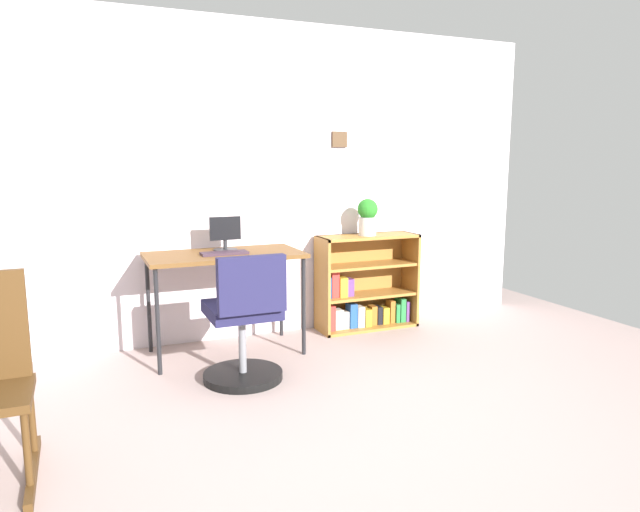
% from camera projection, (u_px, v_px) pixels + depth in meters
% --- Properties ---
extents(ground_plane, '(6.24, 6.24, 0.00)m').
position_uv_depth(ground_plane, '(370.00, 453.00, 2.81)').
color(ground_plane, '#A38D88').
extents(wall_back, '(5.20, 0.12, 2.50)m').
position_uv_depth(wall_back, '(245.00, 182.00, 4.56)').
color(wall_back, silver).
rests_on(wall_back, ground_plane).
extents(desk, '(1.12, 0.58, 0.76)m').
position_uv_depth(desk, '(224.00, 261.00, 4.17)').
color(desk, brown).
rests_on(desk, ground_plane).
extents(monitor, '(0.23, 0.18, 0.26)m').
position_uv_depth(monitor, '(225.00, 235.00, 4.24)').
color(monitor, '#262628').
rests_on(monitor, desk).
extents(keyboard, '(0.33, 0.13, 0.02)m').
position_uv_depth(keyboard, '(224.00, 253.00, 4.10)').
color(keyboard, '#33222D').
rests_on(keyboard, desk).
extents(office_chair, '(0.52, 0.55, 0.86)m').
position_uv_depth(office_chair, '(245.00, 327.00, 3.65)').
color(office_chair, black).
rests_on(office_chair, ground_plane).
extents(bookshelf_low, '(0.86, 0.30, 0.80)m').
position_uv_depth(bookshelf_low, '(363.00, 287.00, 4.90)').
color(bookshelf_low, '#99662B').
rests_on(bookshelf_low, ground_plane).
extents(potted_plant_on_shelf, '(0.17, 0.17, 0.31)m').
position_uv_depth(potted_plant_on_shelf, '(368.00, 216.00, 4.75)').
color(potted_plant_on_shelf, '#B7B2A8').
rests_on(potted_plant_on_shelf, bookshelf_low).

